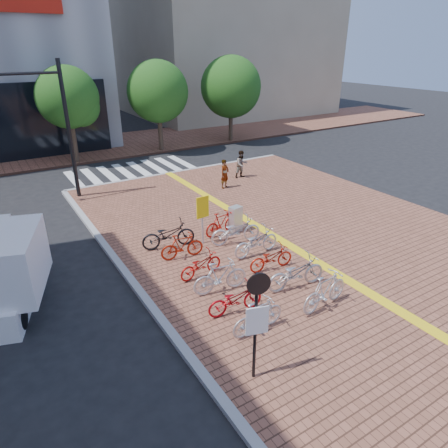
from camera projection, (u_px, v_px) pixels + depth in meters
ground at (261, 274)px, 13.72m from camera, size 120.00×120.00×0.00m
tactile_strip at (433, 331)px, 10.75m from camera, size 0.40×34.00×0.01m
kerb_west at (251, 439)px, 7.90m from camera, size 0.25×34.00×0.15m
kerb_north at (183, 171)px, 24.41m from camera, size 14.00×0.25×0.15m
far_sidewalk at (93, 148)px, 29.92m from camera, size 70.00×8.00×0.15m
building_beige at (221, 26)px, 43.41m from camera, size 20.00×18.00×18.00m
crosswalk at (133, 171)px, 24.78m from camera, size 7.50×4.00×0.01m
street_trees at (172, 92)px, 27.95m from camera, size 16.20×4.60×6.35m
bike_0 at (258, 316)px, 10.55m from camera, size 1.64×0.50×0.98m
bike_1 at (235, 299)px, 11.33m from camera, size 1.74×0.78×0.88m
bike_2 at (220, 277)px, 12.25m from camera, size 1.83×0.74×1.07m
bike_3 at (201, 265)px, 13.15m from camera, size 1.65×0.75×0.84m
bike_4 at (182, 246)px, 14.24m from camera, size 1.63×0.67×0.95m
bike_5 at (168, 235)px, 14.96m from camera, size 2.11×1.08×1.06m
bike_6 at (325, 291)px, 11.51m from camera, size 1.90×0.73×1.11m
bike_7 at (296, 273)px, 12.47m from camera, size 2.09×0.95×1.06m
bike_8 at (271, 258)px, 13.54m from camera, size 1.70×0.74×0.86m
bike_9 at (256, 242)px, 14.48m from camera, size 1.94×0.74×1.01m
bike_10 at (236, 231)px, 15.28m from camera, size 2.10×1.06×1.06m
bike_11 at (221, 223)px, 16.03m from camera, size 1.66×0.71×0.97m
pedestrian_a at (225, 174)px, 21.12m from camera, size 0.65×0.53×1.54m
pedestrian_b at (242, 164)px, 22.77m from camera, size 0.77×0.61×1.56m
utility_box at (235, 219)px, 16.26m from camera, size 0.55×0.44×1.08m
yellow_sign at (203, 211)px, 14.93m from camera, size 0.52×0.13×1.93m
notice_sign at (257, 315)px, 8.53m from camera, size 0.51×0.20×2.82m
traffic_light_pole at (30, 107)px, 17.74m from camera, size 3.48×1.34×6.48m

